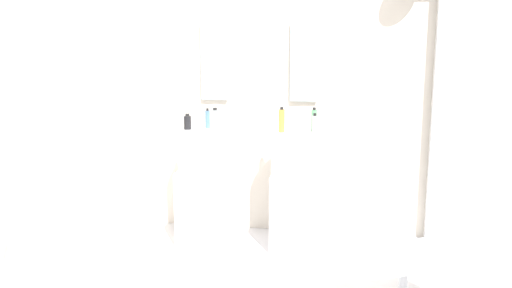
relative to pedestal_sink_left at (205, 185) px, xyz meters
The scene contains 14 objects.
rear_partition 1.00m from the pedestal_sink_left, 48.72° to the left, with size 4.80×0.10×2.60m, color beige.
pedestal_sink_left is the anchor object (origin of this frame).
pedestal_sink_right 0.74m from the pedestal_sink_left, ahead, with size 0.43×0.43×1.01m.
vanity_mirror_left 1.02m from the pedestal_sink_left, 90.00° to the left, with size 0.22×0.03×0.63m, color #8C9EA8.
vanity_mirror_right 1.26m from the pedestal_sink_left, 25.41° to the left, with size 0.22×0.03×0.63m, color #8C9EA8.
shower_column 1.93m from the pedestal_sink_left, ahead, with size 0.49×0.24×2.05m.
lounge_chair 1.81m from the pedestal_sink_left, 36.68° to the right, with size 1.07×1.07×0.65m.
towel_rack 1.40m from the pedestal_sink_left, 147.42° to the right, with size 0.37×0.22×0.95m.
soap_bottle_black 0.52m from the pedestal_sink_left, behind, with size 0.06×0.06×0.12m.
soap_bottle_grey 1.00m from the pedestal_sink_left, ahead, with size 0.04×0.04×0.15m.
soap_bottle_clear 0.55m from the pedestal_sink_left, 36.44° to the right, with size 0.06×0.06×0.19m.
soap_bottle_amber 0.81m from the pedestal_sink_left, ahead, with size 0.05×0.05×0.19m.
soap_bottle_blue 0.53m from the pedestal_sink_left, 89.79° to the left, with size 0.04×0.04×0.16m.
soap_bottle_green 1.00m from the pedestal_sink_left, ahead, with size 0.04×0.04×0.18m.
Camera 1 is at (0.72, -2.93, 1.64)m, focal length 38.98 mm.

